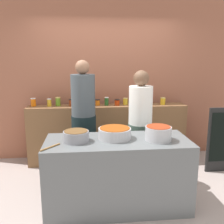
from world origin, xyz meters
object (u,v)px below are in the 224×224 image
(preserve_jar_7, at_px, (117,102))
(wooden_spoon, at_px, (50,147))
(chalkboard_sign, at_px, (222,140))
(preserve_jar_6, at_px, (107,101))
(cook_with_tongs, at_px, (84,126))
(preserve_jar_1, at_px, (49,102))
(cook_in_cap, at_px, (140,133))
(preserve_jar_0, at_px, (33,102))
(preserve_jar_3, at_px, (71,103))
(preserve_jar_5, at_px, (98,102))
(cooking_pot_center, at_px, (115,133))
(cooking_pot_right, at_px, (158,133))
(preserve_jar_10, at_px, (163,101))
(preserve_jar_4, at_px, (86,101))
(preserve_jar_8, at_px, (125,101))
(preserve_jar_9, at_px, (148,101))
(preserve_jar_2, at_px, (58,101))
(cooking_pot_left, at_px, (76,136))

(preserve_jar_7, distance_m, wooden_spoon, 1.84)
(chalkboard_sign, bearing_deg, preserve_jar_6, 160.90)
(preserve_jar_6, relative_size, cook_with_tongs, 0.08)
(preserve_jar_1, height_order, cook_in_cap, cook_in_cap)
(preserve_jar_0, relative_size, preserve_jar_3, 1.17)
(preserve_jar_5, distance_m, cook_with_tongs, 0.70)
(preserve_jar_1, distance_m, chalkboard_sign, 2.86)
(cooking_pot_center, relative_size, cook_in_cap, 0.24)
(preserve_jar_7, bearing_deg, preserve_jar_0, 177.61)
(cook_in_cap, bearing_deg, cooking_pot_center, -127.67)
(cooking_pot_center, bearing_deg, preserve_jar_1, 124.93)
(preserve_jar_0, height_order, cooking_pot_right, preserve_jar_0)
(preserve_jar_7, xyz_separation_m, cook_with_tongs, (-0.57, -0.58, -0.25))
(preserve_jar_10, bearing_deg, chalkboard_sign, -36.26)
(preserve_jar_10, distance_m, cooking_pot_right, 1.53)
(preserve_jar_4, bearing_deg, preserve_jar_6, -2.81)
(preserve_jar_5, relative_size, preserve_jar_8, 0.91)
(preserve_jar_6, xyz_separation_m, preserve_jar_9, (0.71, -0.00, -0.01))
(preserve_jar_3, relative_size, preserve_jar_10, 0.95)
(cooking_pot_center, bearing_deg, preserve_jar_2, 120.09)
(preserve_jar_9, distance_m, cook_in_cap, 0.90)
(preserve_jar_1, relative_size, preserve_jar_4, 0.88)
(preserve_jar_5, xyz_separation_m, cooking_pot_left, (-0.31, -1.42, -0.14))
(preserve_jar_3, xyz_separation_m, wooden_spoon, (-0.14, -1.60, -0.20))
(preserve_jar_7, distance_m, cook_with_tongs, 0.85)
(preserve_jar_9, relative_size, cooking_pot_center, 0.29)
(preserve_jar_0, relative_size, cook_with_tongs, 0.08)
(preserve_jar_4, relative_size, preserve_jar_8, 1.27)
(preserve_jar_1, bearing_deg, preserve_jar_8, 1.37)
(preserve_jar_10, height_order, cooking_pot_left, preserve_jar_10)
(preserve_jar_7, bearing_deg, preserve_jar_10, -0.72)
(cooking_pot_right, distance_m, chalkboard_sign, 1.60)
(preserve_jar_6, xyz_separation_m, cook_with_tongs, (-0.39, -0.60, -0.27))
(cooking_pot_center, relative_size, cooking_pot_right, 1.28)
(preserve_jar_2, relative_size, wooden_spoon, 0.54)
(cooking_pot_left, bearing_deg, preserve_jar_1, 109.15)
(preserve_jar_0, bearing_deg, preserve_jar_8, -0.04)
(cooking_pot_left, bearing_deg, chalkboard_sign, 19.61)
(preserve_jar_1, distance_m, cooking_pot_right, 2.07)
(preserve_jar_0, xyz_separation_m, cooking_pot_right, (1.71, -1.51, -0.14))
(preserve_jar_0, bearing_deg, preserve_jar_4, -1.46)
(preserve_jar_0, relative_size, cook_in_cap, 0.08)
(preserve_jar_0, distance_m, chalkboard_sign, 3.13)
(cook_in_cap, bearing_deg, preserve_jar_1, 149.87)
(preserve_jar_3, bearing_deg, wooden_spoon, -94.99)
(preserve_jar_9, bearing_deg, chalkboard_sign, -30.02)
(cooking_pot_left, height_order, cook_in_cap, cook_in_cap)
(cooking_pot_left, relative_size, cooking_pot_center, 0.76)
(cooking_pot_center, height_order, cook_with_tongs, cook_with_tongs)
(preserve_jar_2, bearing_deg, preserve_jar_1, -166.37)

